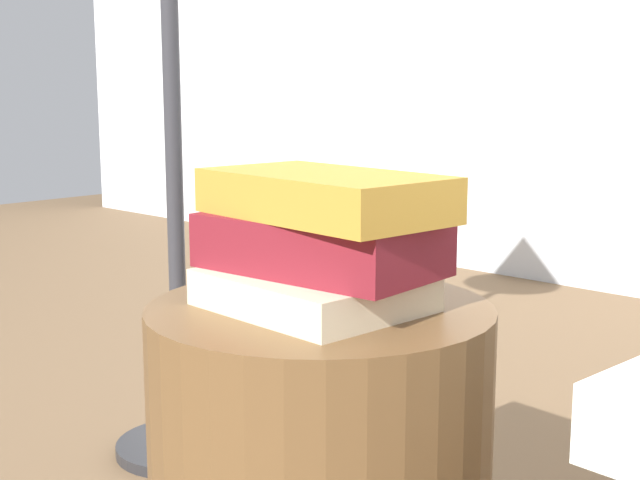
% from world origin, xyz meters
% --- Properties ---
extents(book_cream, '(0.23, 0.20, 0.04)m').
position_xyz_m(book_cream, '(0.00, -0.01, 0.44)').
color(book_cream, beige).
rests_on(book_cream, side_table).
extents(book_maroon, '(0.27, 0.17, 0.06)m').
position_xyz_m(book_maroon, '(-0.00, 0.00, 0.49)').
color(book_maroon, maroon).
rests_on(book_maroon, book_cream).
extents(book_ochre, '(0.29, 0.18, 0.05)m').
position_xyz_m(book_ochre, '(0.01, 0.00, 0.55)').
color(book_ochre, '#B7842D').
rests_on(book_ochre, book_maroon).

